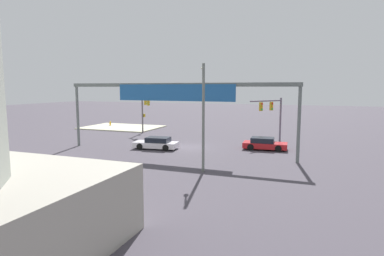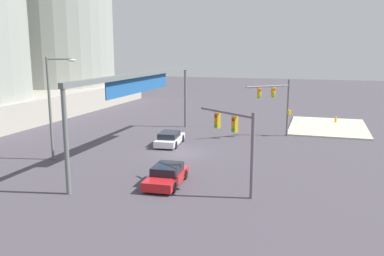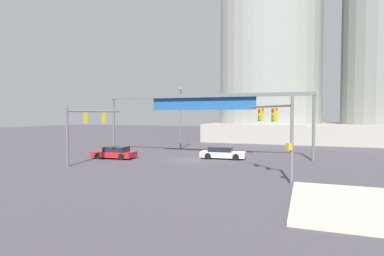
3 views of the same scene
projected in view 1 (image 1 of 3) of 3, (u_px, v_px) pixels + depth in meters
name	position (u px, v px, depth m)	size (l,w,h in m)	color
ground_plane	(187.00, 147.00, 34.07)	(178.44, 178.44, 0.00)	#454049
sidewalk_corner	(122.00, 127.00, 50.47)	(11.44, 8.07, 0.15)	beige
traffic_signal_near_corner	(273.00, 111.00, 36.58)	(2.98, 3.95, 5.05)	slate
traffic_signal_opposite_side	(145.00, 106.00, 43.04)	(3.42, 4.00, 5.61)	#645F60
streetlamp_curved_arm	(203.00, 110.00, 23.74)	(1.01, 2.16, 7.93)	slate
overhead_sign_gantry	(174.00, 94.00, 30.25)	(22.78, 0.43, 6.63)	slate
sedan_car_approaching	(156.00, 143.00, 33.09)	(4.62, 2.23, 1.21)	silver
sedan_car_waiting_far	(264.00, 144.00, 32.79)	(4.42, 2.17, 1.21)	red
fire_hydrant_on_curb	(110.00, 123.00, 52.21)	(0.33, 0.22, 0.71)	gold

